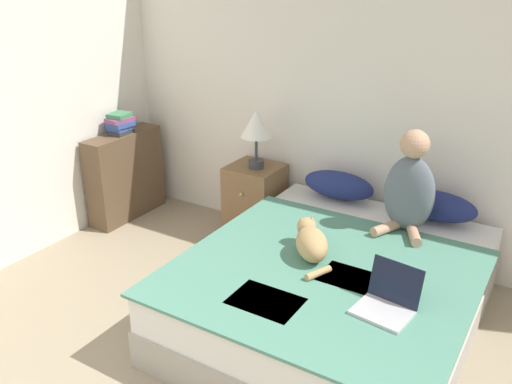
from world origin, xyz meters
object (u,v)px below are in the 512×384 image
object	(u,v)px
bed	(335,291)
nightstand	(255,201)
cat_tabby	(311,242)
book_stack_top	(120,123)
laptop_open	(387,302)
pillow_near	(339,185)
bookshelf	(125,175)
pillow_far	(436,206)
person_sitting	(409,188)
table_lamp	(256,127)

from	to	relation	value
bed	nightstand	bearing A→B (deg)	143.64
cat_tabby	book_stack_top	size ratio (longest dim) A/B	1.88
laptop_open	book_stack_top	xyz separation A→B (m)	(-2.81, 0.93, 0.35)
pillow_near	bookshelf	xyz separation A→B (m)	(-1.98, -0.34, -0.20)
pillow_far	cat_tabby	world-z (taller)	pillow_far
laptop_open	person_sitting	bearing A→B (deg)	109.60
laptop_open	book_stack_top	size ratio (longest dim) A/B	1.27
table_lamp	book_stack_top	bearing A→B (deg)	-168.85
bookshelf	book_stack_top	xyz separation A→B (m)	(-0.00, 0.00, 0.50)
person_sitting	table_lamp	distance (m)	1.36
bed	person_sitting	distance (m)	0.86
book_stack_top	nightstand	bearing A→B (deg)	12.48
nightstand	bookshelf	world-z (taller)	bookshelf
book_stack_top	pillow_near	bearing A→B (deg)	9.63
person_sitting	nightstand	xyz separation A→B (m)	(-1.36, 0.21, -0.49)
person_sitting	nightstand	world-z (taller)	person_sitting
pillow_near	person_sitting	distance (m)	0.71
laptop_open	pillow_near	bearing A→B (deg)	131.03
pillow_far	book_stack_top	size ratio (longest dim) A/B	2.25
bed	cat_tabby	distance (m)	0.39
pillow_near	table_lamp	bearing A→B (deg)	-173.14
cat_tabby	nightstand	distance (m)	1.34
person_sitting	bookshelf	size ratio (longest dim) A/B	0.89
bookshelf	book_stack_top	bearing A→B (deg)	114.83
bed	pillow_far	xyz separation A→B (m)	(0.38, 0.88, 0.36)
pillow_far	laptop_open	world-z (taller)	laptop_open
bed	pillow_near	xyz separation A→B (m)	(-0.38, 0.88, 0.36)
pillow_near	book_stack_top	xyz separation A→B (m)	(-1.98, -0.34, 0.29)
person_sitting	laptop_open	xyz separation A→B (m)	(0.21, -0.99, -0.26)
nightstand	bookshelf	distance (m)	1.27
person_sitting	book_stack_top	world-z (taller)	person_sitting
pillow_near	nightstand	size ratio (longest dim) A/B	0.89
person_sitting	cat_tabby	world-z (taller)	person_sitting
pillow_near	book_stack_top	bearing A→B (deg)	-170.37
pillow_near	bed	bearing A→B (deg)	-66.73
person_sitting	nightstand	distance (m)	1.46
table_lamp	book_stack_top	distance (m)	1.30
laptop_open	nightstand	distance (m)	1.99
cat_tabby	book_stack_top	world-z (taller)	book_stack_top
pillow_near	person_sitting	world-z (taller)	person_sitting
pillow_near	pillow_far	size ratio (longest dim) A/B	1.00
pillow_far	person_sitting	xyz separation A→B (m)	(-0.13, -0.27, 0.20)
pillow_near	pillow_far	distance (m)	0.76
bookshelf	pillow_far	bearing A→B (deg)	7.05
pillow_near	cat_tabby	xyz separation A→B (m)	(0.23, -0.95, -0.01)
bed	nightstand	distance (m)	1.39
bed	laptop_open	world-z (taller)	laptop_open
table_lamp	pillow_near	bearing A→B (deg)	6.86
pillow_near	pillow_far	world-z (taller)	same
pillow_far	book_stack_top	bearing A→B (deg)	-173.01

